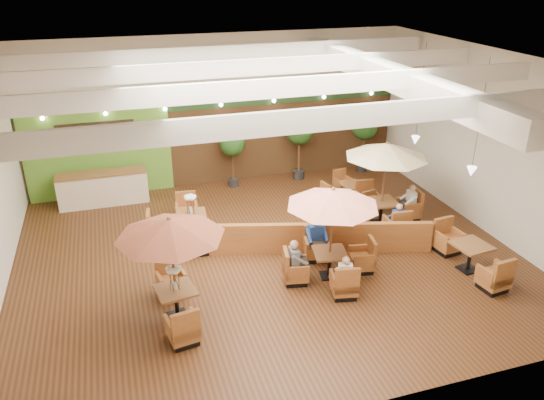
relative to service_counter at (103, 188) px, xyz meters
name	(u,v)px	position (x,y,z in m)	size (l,w,h in m)	color
room	(263,122)	(4.65, -3.88, 3.05)	(14.04, 14.00, 5.52)	#381E0F
service_counter	(103,188)	(0.00, 0.00, 0.00)	(3.00, 0.75, 1.18)	beige
booth_divider	(315,238)	(5.78, -5.36, -0.11)	(6.77, 0.18, 0.94)	brown
table_0	(171,242)	(1.50, -7.22, 1.45)	(2.48, 2.70, 2.69)	brown
table_1	(332,217)	(5.67, -6.67, 1.20)	(2.65, 2.65, 2.62)	brown
table_2	(385,169)	(8.48, -4.25, 1.30)	(2.75, 2.75, 2.79)	brown
table_3	(183,225)	(2.26, -3.34, -0.13)	(1.85, 2.72, 1.57)	brown
table_4	(470,258)	(9.46, -7.51, -0.20)	(1.00, 2.75, 1.01)	brown
table_5	(346,194)	(8.11, -2.42, -0.27)	(1.60, 2.32, 0.84)	brown
topiary_0	(232,146)	(4.68, 0.20, 1.01)	(0.92, 0.92, 2.14)	black
topiary_1	(300,133)	(7.29, 0.20, 1.26)	(1.06, 1.06, 2.47)	black
topiary_2	(364,129)	(10.00, 0.20, 1.16)	(1.01, 1.01, 2.34)	black
diner_0	(345,271)	(5.67, -7.63, 0.14)	(0.39, 0.36, 0.71)	white
diner_1	(317,235)	(5.67, -5.71, 0.19)	(0.43, 0.35, 0.84)	#244BA0
diner_2	(296,257)	(4.71, -6.67, 0.17)	(0.34, 0.40, 0.80)	slate
diner_3	(398,217)	(8.48, -5.27, 0.14)	(0.35, 0.29, 0.71)	#244BA0
diner_4	(410,199)	(9.50, -4.25, 0.16)	(0.33, 0.39, 0.77)	white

